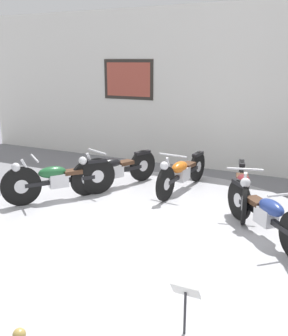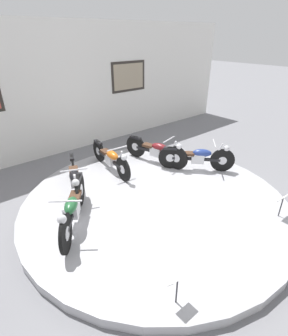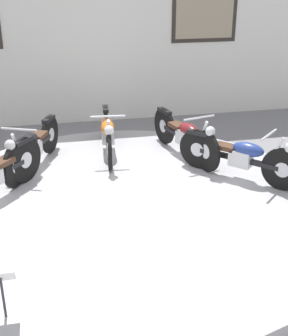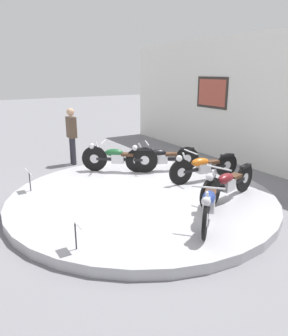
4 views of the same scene
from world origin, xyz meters
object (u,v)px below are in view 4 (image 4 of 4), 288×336
at_px(info_placard_front_centre, 75,227).
at_px(visitor_standing, 72,133).
at_px(motorcycle_black, 161,157).
at_px(motorcycle_blue, 209,201).
at_px(motorcycle_maroon, 228,183).
at_px(info_placard_front_left, 29,175).
at_px(motorcycle_orange, 203,166).
at_px(motorcycle_green, 118,157).

height_order(info_placard_front_centre, visitor_standing, visitor_standing).
distance_m(motorcycle_black, visitor_standing, 2.97).
relative_size(motorcycle_black, motorcycle_blue, 1.25).
distance_m(motorcycle_maroon, info_placard_front_left, 4.30).
xyz_separation_m(motorcycle_black, motorcycle_orange, (1.22, 0.41, -0.01)).
bearing_deg(info_placard_front_centre, motorcycle_orange, 111.35).
relative_size(motorcycle_orange, info_placard_front_centre, 3.83).
relative_size(motorcycle_orange, visitor_standing, 1.14).
relative_size(motorcycle_blue, info_placard_front_centre, 2.89).
xyz_separation_m(motorcycle_orange, visitor_standing, (-3.72, -1.97, 0.42)).
distance_m(motorcycle_blue, info_placard_front_left, 4.00).
height_order(motorcycle_black, visitor_standing, visitor_standing).
bearing_deg(info_placard_front_left, visitor_standing, 141.56).
distance_m(motorcycle_green, visitor_standing, 2.07).
distance_m(motorcycle_green, motorcycle_black, 1.14).
height_order(motorcycle_blue, visitor_standing, visitor_standing).
xyz_separation_m(motorcycle_orange, motorcycle_blue, (1.77, -1.41, 0.00)).
bearing_deg(info_placard_front_centre, motorcycle_black, 128.76).
height_order(info_placard_front_left, info_placard_front_centre, same).
height_order(motorcycle_black, info_placard_front_centre, motorcycle_black).
bearing_deg(motorcycle_maroon, info_placard_front_left, -128.72).
xyz_separation_m(motorcycle_green, visitor_standing, (-1.96, -0.56, 0.39)).
relative_size(motorcycle_maroon, visitor_standing, 1.13).
bearing_deg(info_placard_front_left, motorcycle_black, 85.88).
bearing_deg(info_placard_front_centre, motorcycle_green, 144.00).
relative_size(motorcycle_green, motorcycle_blue, 1.11).
height_order(motorcycle_green, motorcycle_blue, motorcycle_green).
xyz_separation_m(motorcycle_black, motorcycle_blue, (3.00, -1.00, -0.01)).
distance_m(motorcycle_blue, info_placard_front_centre, 2.37).
relative_size(motorcycle_black, motorcycle_maroon, 0.95).
relative_size(motorcycle_green, info_placard_front_centre, 3.21).
bearing_deg(motorcycle_blue, visitor_standing, -174.20).
height_order(motorcycle_orange, info_placard_front_centre, motorcycle_orange).
bearing_deg(motorcycle_blue, info_placard_front_centre, -97.35).
xyz_separation_m(motorcycle_blue, info_placard_front_left, (-3.24, -2.35, -0.01)).
bearing_deg(motorcycle_maroon, motorcycle_black, 179.96).
relative_size(motorcycle_green, motorcycle_orange, 0.84).
bearing_deg(motorcycle_green, info_placard_front_centre, -36.00).
height_order(motorcycle_green, visitor_standing, visitor_standing).
bearing_deg(motorcycle_blue, motorcycle_green, 180.00).
height_order(motorcycle_black, motorcycle_maroon, motorcycle_maroon).
distance_m(motorcycle_green, motorcycle_blue, 3.53).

